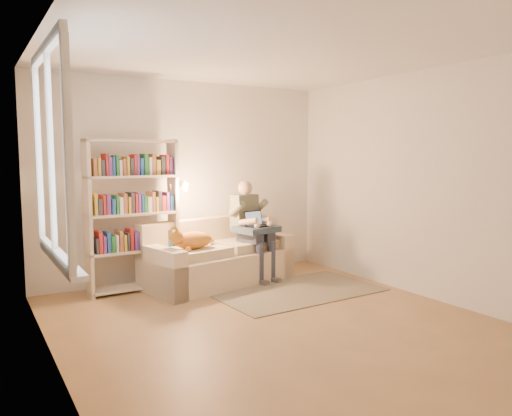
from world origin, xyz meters
TOP-DOWN VIEW (x-y plane):
  - floor at (0.00, 0.00)m, footprint 4.50×4.50m
  - ceiling at (0.00, 0.00)m, footprint 4.00×4.50m
  - wall_left at (-2.00, 0.00)m, footprint 0.02×4.50m
  - wall_right at (2.00, 0.00)m, footprint 0.02×4.50m
  - wall_back at (0.00, 2.25)m, footprint 4.00×0.02m
  - wall_front at (0.00, -2.25)m, footprint 4.00×0.02m
  - window at (-1.95, 0.20)m, footprint 0.12×1.52m
  - sofa at (0.20, 1.74)m, footprint 2.04×1.24m
  - person at (0.67, 1.69)m, footprint 0.45×0.61m
  - cat at (-0.23, 1.52)m, footprint 0.69×0.35m
  - blanket at (0.64, 1.57)m, footprint 0.58×0.51m
  - laptop at (0.63, 1.58)m, footprint 0.33×0.28m
  - bookshelf at (-0.83, 1.90)m, footprint 1.22×0.33m
  - rug at (0.85, 0.88)m, footprint 2.05×1.27m

SIDE VIEW (x-z plane):
  - floor at x=0.00m, z-range 0.00..0.00m
  - rug at x=0.85m, z-range 0.00..0.01m
  - sofa at x=0.20m, z-range -0.11..0.70m
  - cat at x=-0.23m, z-range 0.50..0.76m
  - blanket at x=0.64m, z-range 0.64..0.72m
  - person at x=0.67m, z-range 0.09..1.39m
  - laptop at x=0.63m, z-range 0.64..0.90m
  - bookshelf at x=-0.83m, z-range 0.10..1.92m
  - wall_left at x=-2.00m, z-range 0.00..2.60m
  - wall_right at x=2.00m, z-range 0.00..2.60m
  - wall_back at x=0.00m, z-range 0.00..2.60m
  - wall_front at x=0.00m, z-range 0.00..2.60m
  - window at x=-1.95m, z-range 0.53..2.22m
  - ceiling at x=0.00m, z-range 2.59..2.61m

